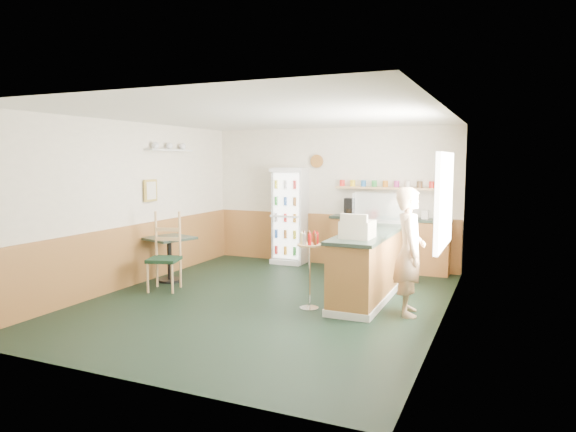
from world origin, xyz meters
The scene contains 13 objects.
ground centered at (0.00, 0.00, 0.00)m, with size 6.00×6.00×0.00m, color black.
room_envelope centered at (-0.23, 0.73, 1.52)m, with size 5.04×6.02×2.72m.
service_counter centered at (1.35, 1.07, 0.46)m, with size 0.68×3.01×1.01m.
back_counter centered at (1.19, 2.80, 0.55)m, with size 2.24×0.42×1.69m.
drinks_fridge centered at (-0.80, 2.74, 0.96)m, with size 0.63×0.54×1.92m.
display_case centered at (1.35, 1.60, 1.27)m, with size 0.93×0.48×0.53m.
cash_register centered at (1.35, 0.11, 1.13)m, with size 0.41×0.43×0.24m, color beige.
shopkeeper centered at (2.05, 0.17, 0.86)m, with size 0.57×0.41×1.72m, color tan.
condiment_stand centered at (0.73, -0.12, 0.72)m, with size 0.34×0.34×1.07m.
newspaper_rack centered at (0.99, 1.07, 0.50)m, with size 0.09×0.47×0.55m.
cafe_table centered at (-2.05, 0.45, 0.54)m, with size 0.89×0.89×0.77m.
cafe_chair centered at (-1.77, 0.03, 0.65)m, with size 0.58×0.58×1.25m.
dog_doorstop centered at (0.80, 0.91, 0.11)m, with size 0.19×0.25×0.23m.
Camera 1 is at (3.25, -6.66, 2.08)m, focal length 32.00 mm.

